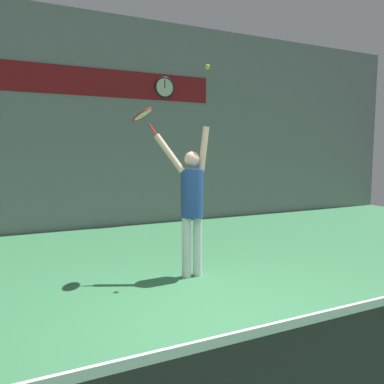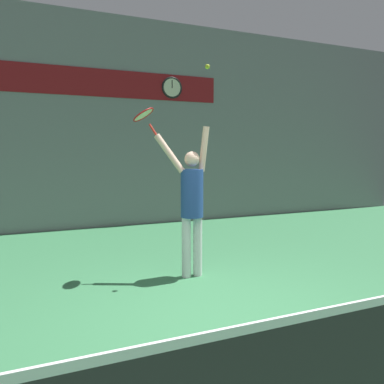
% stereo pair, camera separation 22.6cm
% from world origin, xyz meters
% --- Properties ---
extents(ground_plane, '(18.00, 18.00, 0.00)m').
position_xyz_m(ground_plane, '(0.00, 0.00, 0.00)').
color(ground_plane, '#387A4C').
extents(back_wall, '(18.00, 0.10, 5.00)m').
position_xyz_m(back_wall, '(0.00, 5.80, 2.50)').
color(back_wall, slate).
rests_on(back_wall, ground_plane).
extents(sponsor_banner, '(5.17, 0.02, 0.63)m').
position_xyz_m(sponsor_banner, '(0.00, 5.74, 3.41)').
color(sponsor_banner, maroon).
extents(scoreboard_clock, '(0.54, 0.05, 0.54)m').
position_xyz_m(scoreboard_clock, '(1.42, 5.72, 3.41)').
color(scoreboard_clock, beige).
extents(tennis_player, '(0.76, 0.46, 2.17)m').
position_xyz_m(tennis_player, '(0.24, 1.61, 1.12)').
color(tennis_player, white).
rests_on(tennis_player, ground_plane).
extents(tennis_racket, '(0.43, 0.45, 0.40)m').
position_xyz_m(tennis_racket, '(-0.35, 1.94, 2.32)').
color(tennis_racket, red).
extents(tennis_ball, '(0.07, 0.07, 0.07)m').
position_xyz_m(tennis_ball, '(0.43, 1.49, 2.97)').
color(tennis_ball, '#CCDB2D').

